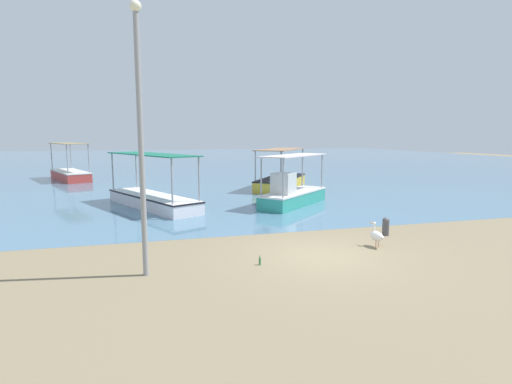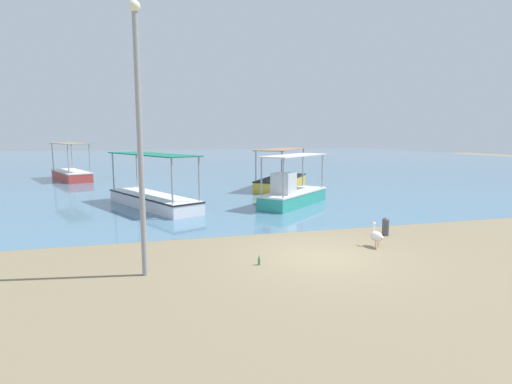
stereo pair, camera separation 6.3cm
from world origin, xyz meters
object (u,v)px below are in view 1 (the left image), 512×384
object	(u,v)px
fishing_boat_near_left	(281,180)
mooring_bollard	(386,226)
glass_bottle	(260,261)
pelican	(377,236)
lamp_post	(140,129)
fishing_boat_far_left	(152,197)
fishing_boat_outer	(70,173)
fishing_boat_far_right	(292,193)

from	to	relation	value
fishing_boat_near_left	mooring_bollard	xyz separation A→B (m)	(-0.59, -13.54, -0.19)
fishing_boat_near_left	mooring_bollard	distance (m)	13.55
mooring_bollard	glass_bottle	xyz separation A→B (m)	(-5.29, -2.03, -0.25)
pelican	glass_bottle	size ratio (longest dim) A/B	2.98
lamp_post	glass_bottle	xyz separation A→B (m)	(3.06, 0.02, -3.63)
fishing_boat_near_left	glass_bottle	bearing A→B (deg)	-110.71
fishing_boat_far_left	glass_bottle	xyz separation A→B (m)	(2.76, -10.09, -0.41)
lamp_post	pelican	bearing A→B (deg)	6.17
mooring_bollard	glass_bottle	world-z (taller)	mooring_bollard
mooring_bollard	pelican	bearing A→B (deg)	-132.28
fishing_boat_near_left	lamp_post	distance (m)	18.25
fishing_boat_outer	mooring_bollard	world-z (taller)	fishing_boat_outer
fishing_boat_outer	mooring_bollard	xyz separation A→B (m)	(14.34, -22.67, -0.21)
fishing_boat_near_left	mooring_bollard	size ratio (longest dim) A/B	9.68
fishing_boat_far_left	mooring_bollard	bearing A→B (deg)	-45.03
fishing_boat_far_left	mooring_bollard	world-z (taller)	fishing_boat_far_left
fishing_boat_near_left	fishing_boat_far_right	bearing A→B (deg)	-103.94
fishing_boat_far_right	lamp_post	distance (m)	11.84
glass_bottle	mooring_bollard	bearing A→B (deg)	20.95
fishing_boat_far_left	fishing_boat_outer	world-z (taller)	fishing_boat_outer
lamp_post	mooring_bollard	bearing A→B (deg)	13.77
pelican	lamp_post	xyz separation A→B (m)	(-7.20, -0.78, 3.36)
fishing_boat_near_left	lamp_post	world-z (taller)	lamp_post
fishing_boat_near_left	glass_bottle	xyz separation A→B (m)	(-5.88, -15.56, -0.43)
fishing_boat_far_left	pelican	xyz separation A→B (m)	(6.90, -9.33, -0.14)
fishing_boat_outer	pelican	world-z (taller)	fishing_boat_outer
fishing_boat_far_right	fishing_boat_outer	world-z (taller)	fishing_boat_outer
fishing_boat_far_right	glass_bottle	distance (m)	9.76
pelican	mooring_bollard	distance (m)	1.71
fishing_boat_far_right	fishing_boat_far_left	xyz separation A→B (m)	(-6.97, 1.29, -0.12)
fishing_boat_near_left	fishing_boat_outer	xyz separation A→B (m)	(-14.93, 9.13, 0.02)
fishing_boat_outer	lamp_post	xyz separation A→B (m)	(5.98, -24.72, 3.18)
lamp_post	glass_bottle	world-z (taller)	lamp_post
fishing_boat_near_left	mooring_bollard	bearing A→B (deg)	-92.51
pelican	glass_bottle	xyz separation A→B (m)	(-4.14, -0.76, -0.27)
fishing_boat_far_left	glass_bottle	bearing A→B (deg)	-74.67
fishing_boat_near_left	glass_bottle	distance (m)	16.64
fishing_boat_outer	pelican	xyz separation A→B (m)	(13.18, -23.94, -0.19)
fishing_boat_outer	mooring_bollard	size ratio (longest dim) A/B	9.43
pelican	lamp_post	bearing A→B (deg)	-173.83
fishing_boat_near_left	fishing_boat_outer	bearing A→B (deg)	148.54
fishing_boat_outer	mooring_bollard	bearing A→B (deg)	-57.69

